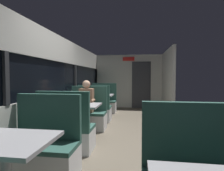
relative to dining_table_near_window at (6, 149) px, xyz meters
The scene contains 14 objects.
ground_plane 2.36m from the dining_table_near_window, 66.82° to the left, with size 3.30×9.20×0.02m, color #665B4C.
carriage_window_panel_left 2.21m from the dining_table_near_window, 104.90° to the left, with size 0.09×8.48×2.30m.
carriage_end_bulkhead 6.38m from the dining_table_near_window, 81.37° to the left, with size 2.90×0.11×2.30m.
carriage_aisle_panel_right 5.63m from the dining_table_near_window, 65.26° to the left, with size 0.08×2.40×2.30m, color beige.
dining_table_near_window is the anchor object (origin of this frame).
bench_near_window_facing_entry 0.77m from the dining_table_near_window, 90.00° to the left, with size 0.95×0.50×1.10m.
dining_table_mid_window 2.21m from the dining_table_near_window, 90.00° to the left, with size 0.90×0.70×0.74m.
bench_mid_window_facing_end 1.54m from the dining_table_near_window, 90.00° to the left, with size 0.95×0.50×1.10m.
bench_mid_window_facing_entry 2.93m from the dining_table_near_window, 90.00° to the left, with size 0.95×0.50×1.10m.
dining_table_far_window 4.42m from the dining_table_near_window, 90.00° to the left, with size 0.90×0.70×0.74m.
bench_far_window_facing_end 3.74m from the dining_table_near_window, 90.00° to the left, with size 0.95×0.50×1.10m.
bench_far_window_facing_entry 5.13m from the dining_table_near_window, 90.00° to the left, with size 0.95×0.50×1.10m.
seated_passenger 2.84m from the dining_table_near_window, 90.00° to the left, with size 0.47×0.55×1.26m.
coffee_cup_primary 2.10m from the dining_table_near_window, 89.40° to the left, with size 0.07×0.07×0.09m.
Camera 1 is at (0.37, -3.63, 1.35)m, focal length 28.62 mm.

